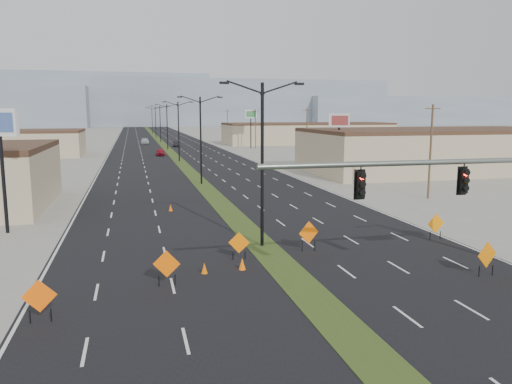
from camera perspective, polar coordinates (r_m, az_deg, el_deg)
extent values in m
plane|color=gray|center=(20.55, 9.43, -14.73)|extent=(600.00, 600.00, 0.00)
cube|color=black|center=(117.75, -10.18, 4.94)|extent=(25.00, 400.00, 0.02)
cube|color=#304418|center=(117.75, -10.18, 4.94)|extent=(2.00, 400.00, 0.04)
cube|color=#C4B28C|center=(75.04, 19.90, 4.35)|extent=(36.00, 18.00, 5.50)
cube|color=#C4B28C|center=(135.26, 5.88, 6.61)|extent=(44.00, 16.00, 5.00)
cube|color=gray|center=(320.81, -5.43, 10.09)|extent=(220.00, 50.00, 28.00)
cube|color=gray|center=(359.96, 17.75, 8.79)|extent=(160.00, 50.00, 18.00)
cube|color=gray|center=(338.04, -17.95, 9.98)|extent=(140.00, 50.00, 32.00)
cylinder|color=slate|center=(23.19, 19.75, 3.23)|extent=(16.00, 0.24, 0.24)
cube|color=black|center=(21.56, 11.85, 0.81)|extent=(0.50, 0.28, 1.30)
sphere|color=#FF0C05|center=(21.37, 12.06, 1.67)|extent=(0.22, 0.22, 0.22)
cube|color=black|center=(24.14, 22.61, 1.17)|extent=(0.50, 0.28, 1.30)
sphere|color=#FF0C05|center=(23.97, 22.89, 1.95)|extent=(0.22, 0.22, 0.22)
cylinder|color=black|center=(30.36, 0.71, 2.94)|extent=(0.20, 0.20, 10.00)
cube|color=black|center=(29.74, -3.66, 12.34)|extent=(0.55, 0.24, 0.14)
cube|color=black|center=(30.89, 4.96, 12.21)|extent=(0.55, 0.24, 0.14)
cylinder|color=black|center=(57.80, -6.33, 5.81)|extent=(0.20, 0.20, 10.00)
cube|color=black|center=(57.48, -8.73, 10.68)|extent=(0.55, 0.24, 0.14)
cube|color=black|center=(58.09, -4.13, 10.75)|extent=(0.55, 0.24, 0.14)
cylinder|color=black|center=(85.61, -8.83, 6.81)|extent=(0.20, 0.20, 10.00)
cube|color=black|center=(85.39, -10.48, 10.09)|extent=(0.55, 0.24, 0.14)
cube|color=black|center=(85.80, -7.36, 10.16)|extent=(0.55, 0.24, 0.14)
cylinder|color=black|center=(113.51, -10.11, 7.32)|extent=(0.20, 0.20, 10.00)
cube|color=black|center=(113.35, -11.36, 9.78)|extent=(0.55, 0.24, 0.14)
cube|color=black|center=(113.65, -9.01, 9.84)|extent=(0.55, 0.24, 0.14)
cylinder|color=black|center=(141.45, -10.89, 7.62)|extent=(0.20, 0.20, 10.00)
cube|color=black|center=(141.32, -11.89, 9.59)|extent=(0.55, 0.24, 0.14)
cube|color=black|center=(141.57, -10.01, 9.65)|extent=(0.55, 0.24, 0.14)
cylinder|color=black|center=(169.41, -11.41, 7.82)|extent=(0.20, 0.20, 10.00)
cube|color=black|center=(169.30, -12.25, 9.47)|extent=(0.55, 0.24, 0.14)
cube|color=black|center=(169.51, -10.68, 9.52)|extent=(0.55, 0.24, 0.14)
cylinder|color=black|center=(197.38, -11.78, 7.96)|extent=(0.20, 0.20, 10.00)
cube|color=black|center=(197.29, -12.51, 9.38)|extent=(0.55, 0.24, 0.14)
cube|color=black|center=(197.47, -11.15, 9.42)|extent=(0.55, 0.24, 0.14)
cylinder|color=#4C3823|center=(50.57, 19.31, 4.33)|extent=(0.20, 0.20, 9.00)
cube|color=#4C3823|center=(50.44, 19.56, 8.97)|extent=(1.60, 0.10, 0.10)
cylinder|color=#4C3823|center=(82.08, 5.83, 6.43)|extent=(0.20, 0.20, 9.00)
cube|color=#4C3823|center=(82.00, 5.87, 9.29)|extent=(1.60, 0.10, 0.10)
cylinder|color=#4C3823|center=(115.62, -0.06, 7.24)|extent=(0.20, 0.20, 9.00)
cube|color=#4C3823|center=(115.56, -0.06, 9.27)|extent=(1.60, 0.10, 0.10)
cylinder|color=#4C3823|center=(149.82, -3.29, 7.65)|extent=(0.20, 0.20, 9.00)
cube|color=#4C3823|center=(149.78, -3.30, 9.22)|extent=(1.60, 0.10, 0.10)
imported|color=maroon|center=(97.99, -10.87, 4.50)|extent=(1.77, 4.01, 1.34)
imported|color=black|center=(122.96, -9.12, 5.45)|extent=(1.58, 4.13, 1.35)
imported|color=#B3BABE|center=(134.77, -12.58, 5.68)|extent=(2.06, 5.04, 1.46)
cube|color=#FD5805|center=(21.77, -23.54, -10.84)|extent=(1.34, 0.11, 1.34)
cylinder|color=black|center=(22.13, -24.42, -12.89)|extent=(0.05, 0.05, 0.56)
cylinder|color=black|center=(21.99, -22.37, -12.89)|extent=(0.05, 0.05, 0.56)
cube|color=#FA6005|center=(24.42, -10.18, -8.10)|extent=(1.28, 0.38, 1.32)
cylinder|color=black|center=(24.66, -11.03, -9.97)|extent=(0.05, 0.05, 0.55)
cylinder|color=black|center=(24.70, -9.23, -9.88)|extent=(0.05, 0.05, 0.55)
cube|color=orange|center=(28.22, -1.96, -5.81)|extent=(1.15, 0.42, 1.20)
cylinder|color=black|center=(28.36, -2.65, -7.31)|extent=(0.05, 0.05, 0.50)
cylinder|color=black|center=(28.50, -1.26, -7.22)|extent=(0.05, 0.05, 0.50)
cube|color=#F96505|center=(30.05, 6.05, -4.64)|extent=(1.34, 0.41, 1.38)
cylinder|color=black|center=(30.13, 5.29, -6.28)|extent=(0.05, 0.05, 0.57)
cylinder|color=black|center=(30.40, 6.74, -6.16)|extent=(0.05, 0.05, 0.57)
cube|color=#D66904|center=(27.98, 24.90, -6.52)|extent=(1.33, 0.37, 1.36)
cylinder|color=black|center=(27.97, 24.14, -8.28)|extent=(0.05, 0.05, 0.57)
cylinder|color=black|center=(28.46, 25.41, -8.08)|extent=(0.05, 0.05, 0.57)
cube|color=orange|center=(34.65, 19.87, -3.40)|extent=(1.30, 0.19, 1.30)
cylinder|color=black|center=(34.62, 19.27, -4.76)|extent=(0.05, 0.05, 0.54)
cylinder|color=black|center=(35.04, 20.32, -4.65)|extent=(0.05, 0.05, 0.54)
cone|color=#DF6504|center=(26.18, -5.92, -8.66)|extent=(0.42, 0.42, 0.58)
cone|color=#FF6905|center=(26.64, -1.59, -8.23)|extent=(0.49, 0.49, 0.64)
cone|color=#E34904|center=(34.34, 6.63, -4.42)|extent=(0.34, 0.34, 0.53)
cone|color=#DD5604|center=(42.68, -9.74, -1.78)|extent=(0.44, 0.44, 0.60)
cylinder|color=black|center=(38.14, -26.87, 0.98)|extent=(0.24, 0.24, 7.04)
cylinder|color=black|center=(66.07, 9.41, 4.72)|extent=(0.24, 0.24, 6.70)
cube|color=white|center=(65.89, 9.50, 8.08)|extent=(2.55, 1.40, 1.76)
cube|color=#983432|center=(65.71, 9.57, 8.08)|extent=(1.95, 0.91, 1.23)
cylinder|color=black|center=(115.85, -0.59, 6.81)|extent=(0.24, 0.24, 7.28)
cube|color=white|center=(115.76, -0.60, 8.90)|extent=(2.89, 0.75, 1.92)
cube|color=#358447|center=(115.56, -0.57, 8.90)|extent=(2.28, 0.37, 1.34)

